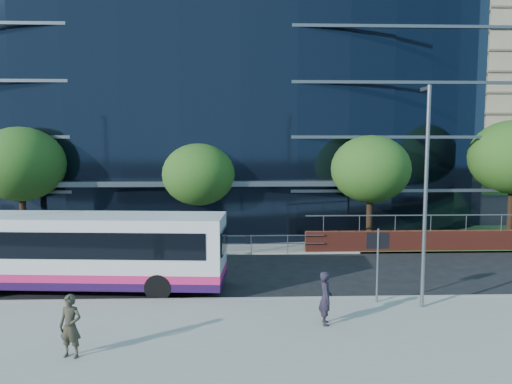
{
  "coord_description": "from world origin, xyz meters",
  "views": [
    {
      "loc": [
        -0.71,
        -19.67,
        6.24
      ],
      "look_at": [
        0.3,
        8.0,
        3.33
      ],
      "focal_mm": 35.0,
      "sensor_mm": 36.0,
      "label": 1
    }
  ],
  "objects_px": {
    "tree_far_a": "(21,164)",
    "pedestrian_b": "(71,326)",
    "tree_far_b": "(199,175)",
    "streetlight_east": "(425,190)",
    "pedestrian": "(326,298)",
    "tree_dist_e": "(442,154)",
    "city_bus": "(86,251)",
    "tree_far_c": "(370,169)",
    "street_sign": "(378,250)"
  },
  "relations": [
    {
      "from": "tree_far_c",
      "to": "tree_dist_e",
      "type": "xyz_separation_m",
      "value": [
        17.0,
        31.0,
        0.0
      ]
    },
    {
      "from": "tree_far_a",
      "to": "pedestrian_b",
      "type": "bearing_deg",
      "value": -63.19
    },
    {
      "from": "tree_far_c",
      "to": "tree_far_b",
      "type": "bearing_deg",
      "value": 177.14
    },
    {
      "from": "city_bus",
      "to": "tree_dist_e",
      "type": "bearing_deg",
      "value": 56.05
    },
    {
      "from": "tree_far_c",
      "to": "pedestrian",
      "type": "relative_size",
      "value": 3.66
    },
    {
      "from": "tree_far_c",
      "to": "streetlight_east",
      "type": "height_order",
      "value": "streetlight_east"
    },
    {
      "from": "tree_far_b",
      "to": "streetlight_east",
      "type": "distance_m",
      "value": 14.74
    },
    {
      "from": "tree_far_b",
      "to": "tree_dist_e",
      "type": "distance_m",
      "value": 40.74
    },
    {
      "from": "tree_far_b",
      "to": "pedestrian_b",
      "type": "distance_m",
      "value": 16.01
    },
    {
      "from": "streetlight_east",
      "to": "tree_far_a",
      "type": "bearing_deg",
      "value": 149.54
    },
    {
      "from": "pedestrian_b",
      "to": "tree_far_a",
      "type": "bearing_deg",
      "value": 129.65
    },
    {
      "from": "city_bus",
      "to": "pedestrian_b",
      "type": "relative_size",
      "value": 6.61
    },
    {
      "from": "tree_far_b",
      "to": "tree_far_c",
      "type": "bearing_deg",
      "value": -2.86
    },
    {
      "from": "pedestrian_b",
      "to": "city_bus",
      "type": "bearing_deg",
      "value": 115.92
    },
    {
      "from": "tree_dist_e",
      "to": "pedestrian_b",
      "type": "relative_size",
      "value": 3.63
    },
    {
      "from": "tree_far_c",
      "to": "pedestrian",
      "type": "height_order",
      "value": "tree_far_c"
    },
    {
      "from": "pedestrian_b",
      "to": "tree_far_b",
      "type": "bearing_deg",
      "value": 93.99
    },
    {
      "from": "tree_far_b",
      "to": "tree_dist_e",
      "type": "relative_size",
      "value": 0.93
    },
    {
      "from": "tree_far_c",
      "to": "pedestrian",
      "type": "xyz_separation_m",
      "value": [
        -4.83,
        -12.77,
        -3.5
      ]
    },
    {
      "from": "tree_dist_e",
      "to": "pedestrian",
      "type": "height_order",
      "value": "tree_dist_e"
    },
    {
      "from": "pedestrian",
      "to": "city_bus",
      "type": "bearing_deg",
      "value": 64.53
    },
    {
      "from": "tree_far_b",
      "to": "streetlight_east",
      "type": "height_order",
      "value": "streetlight_east"
    },
    {
      "from": "pedestrian_b",
      "to": "street_sign",
      "type": "bearing_deg",
      "value": 36.87
    },
    {
      "from": "tree_far_a",
      "to": "pedestrian_b",
      "type": "distance_m",
      "value": 17.24
    },
    {
      "from": "tree_far_a",
      "to": "city_bus",
      "type": "xyz_separation_m",
      "value": [
        6.01,
        -8.21,
        -3.18
      ]
    },
    {
      "from": "tree_far_a",
      "to": "city_bus",
      "type": "distance_m",
      "value": 10.66
    },
    {
      "from": "street_sign",
      "to": "tree_far_c",
      "type": "xyz_separation_m",
      "value": [
        2.5,
        10.59,
        2.39
      ]
    },
    {
      "from": "streetlight_east",
      "to": "pedestrian_b",
      "type": "bearing_deg",
      "value": -161.43
    },
    {
      "from": "street_sign",
      "to": "tree_dist_e",
      "type": "xyz_separation_m",
      "value": [
        19.5,
        41.59,
        2.39
      ]
    },
    {
      "from": "pedestrian",
      "to": "tree_far_c",
      "type": "bearing_deg",
      "value": -19.73
    },
    {
      "from": "city_bus",
      "to": "pedestrian_b",
      "type": "bearing_deg",
      "value": -72.55
    },
    {
      "from": "tree_far_c",
      "to": "streetlight_east",
      "type": "distance_m",
      "value": 11.22
    },
    {
      "from": "tree_far_a",
      "to": "pedestrian",
      "type": "bearing_deg",
      "value": -40.1
    },
    {
      "from": "pedestrian_b",
      "to": "streetlight_east",
      "type": "bearing_deg",
      "value": 31.4
    },
    {
      "from": "street_sign",
      "to": "tree_far_b",
      "type": "height_order",
      "value": "tree_far_b"
    },
    {
      "from": "tree_dist_e",
      "to": "pedestrian_b",
      "type": "distance_m",
      "value": 54.72
    },
    {
      "from": "tree_far_a",
      "to": "pedestrian_b",
      "type": "xyz_separation_m",
      "value": [
        7.59,
        -15.01,
        -3.81
      ]
    },
    {
      "from": "streetlight_east",
      "to": "city_bus",
      "type": "bearing_deg",
      "value": 167.17
    },
    {
      "from": "tree_far_b",
      "to": "streetlight_east",
      "type": "relative_size",
      "value": 0.76
    },
    {
      "from": "streetlight_east",
      "to": "city_bus",
      "type": "xyz_separation_m",
      "value": [
        -12.99,
        2.96,
        -2.76
      ]
    },
    {
      "from": "tree_far_a",
      "to": "tree_dist_e",
      "type": "xyz_separation_m",
      "value": [
        37.0,
        31.0,
        -0.33
      ]
    },
    {
      "from": "street_sign",
      "to": "streetlight_east",
      "type": "height_order",
      "value": "streetlight_east"
    },
    {
      "from": "tree_dist_e",
      "to": "city_bus",
      "type": "height_order",
      "value": "tree_dist_e"
    },
    {
      "from": "street_sign",
      "to": "tree_dist_e",
      "type": "height_order",
      "value": "tree_dist_e"
    },
    {
      "from": "pedestrian",
      "to": "tree_far_b",
      "type": "bearing_deg",
      "value": 22.27
    },
    {
      "from": "tree_far_b",
      "to": "pedestrian_b",
      "type": "height_order",
      "value": "tree_far_b"
    },
    {
      "from": "street_sign",
      "to": "pedestrian",
      "type": "xyz_separation_m",
      "value": [
        -2.33,
        -2.19,
        -1.11
      ]
    },
    {
      "from": "tree_dist_e",
      "to": "pedestrian",
      "type": "relative_size",
      "value": 3.66
    },
    {
      "from": "city_bus",
      "to": "pedestrian",
      "type": "relative_size",
      "value": 6.66
    },
    {
      "from": "streetlight_east",
      "to": "pedestrian_b",
      "type": "xyz_separation_m",
      "value": [
        -11.41,
        -3.83,
        -3.39
      ]
    }
  ]
}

